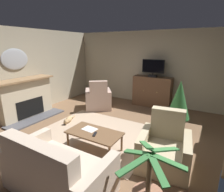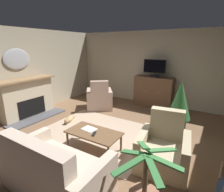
# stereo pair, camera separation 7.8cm
# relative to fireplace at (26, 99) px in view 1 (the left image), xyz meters

# --- Properties ---
(ground_plane) EXTENTS (6.72, 6.85, 0.04)m
(ground_plane) POSITION_rel_fireplace_xyz_m (2.78, 0.06, -0.58)
(ground_plane) COLOR brown
(wall_back) EXTENTS (6.72, 0.10, 2.60)m
(wall_back) POSITION_rel_fireplace_xyz_m (2.78, 3.24, 0.74)
(wall_back) COLOR #B2A88E
(wall_back) RESTS_ON ground_plane
(wall_left) EXTENTS (0.10, 6.85, 2.60)m
(wall_left) POSITION_rel_fireplace_xyz_m (-0.33, 0.06, 0.74)
(wall_left) COLOR #B2A88E
(wall_left) RESTS_ON ground_plane
(rug_central) EXTENTS (2.71, 2.13, 0.01)m
(rug_central) POSITION_rel_fireplace_xyz_m (2.43, 0.20, -0.55)
(rug_central) COLOR tan
(rug_central) RESTS_ON ground_plane
(fireplace) EXTENTS (0.90, 1.75, 1.17)m
(fireplace) POSITION_rel_fireplace_xyz_m (0.00, 0.00, 0.00)
(fireplace) COLOR #4C4C51
(fireplace) RESTS_ON ground_plane
(wall_mirror_oval) EXTENTS (0.06, 0.80, 0.60)m
(wall_mirror_oval) POSITION_rel_fireplace_xyz_m (-0.25, -0.00, 1.16)
(wall_mirror_oval) COLOR #B2B7BF
(tv_cabinet) EXTENTS (1.32, 0.45, 1.06)m
(tv_cabinet) POSITION_rel_fireplace_xyz_m (2.91, 2.89, -0.05)
(tv_cabinet) COLOR #402A1C
(tv_cabinet) RESTS_ON ground_plane
(television) EXTENTS (0.75, 0.20, 0.59)m
(television) POSITION_rel_fireplace_xyz_m (2.91, 2.83, 0.81)
(television) COLOR black
(television) RESTS_ON tv_cabinet
(coffee_table) EXTENTS (1.11, 0.59, 0.41)m
(coffee_table) POSITION_rel_fireplace_xyz_m (2.81, -0.42, -0.19)
(coffee_table) COLOR brown
(coffee_table) RESTS_ON ground_plane
(tv_remote) EXTENTS (0.11, 0.18, 0.02)m
(tv_remote) POSITION_rel_fireplace_xyz_m (2.88, -0.50, -0.14)
(tv_remote) COLOR black
(tv_remote) RESTS_ON coffee_table
(folded_newspaper) EXTENTS (0.32, 0.24, 0.01)m
(folded_newspaper) POSITION_rel_fireplace_xyz_m (2.65, -0.36, -0.15)
(folded_newspaper) COLOR silver
(folded_newspaper) RESTS_ON coffee_table
(sofa_floral) EXTENTS (1.58, 0.87, 0.94)m
(sofa_floral) POSITION_rel_fireplace_xyz_m (2.96, -1.57, -0.24)
(sofa_floral) COLOR #C6B29E
(sofa_floral) RESTS_ON ground_plane
(armchair_beside_cabinet) EXTENTS (0.97, 0.96, 0.98)m
(armchair_beside_cabinet) POSITION_rel_fireplace_xyz_m (4.15, -0.15, -0.25)
(armchair_beside_cabinet) COLOR tan
(armchair_beside_cabinet) RESTS_ON ground_plane
(armchair_facing_sofa) EXTENTS (1.15, 1.15, 1.01)m
(armchair_facing_sofa) POSITION_rel_fireplace_xyz_m (1.43, 1.70, -0.23)
(armchair_facing_sofa) COLOR #BC9E8E
(armchair_facing_sofa) RESTS_ON ground_plane
(potted_plant_small_fern_corner) EXTENTS (0.56, 0.56, 1.30)m
(potted_plant_small_fern_corner) POSITION_rel_fireplace_xyz_m (4.08, 1.36, 0.16)
(potted_plant_small_fern_corner) COLOR #3D4C5B
(potted_plant_small_fern_corner) RESTS_ON ground_plane
(cat) EXTENTS (0.28, 0.63, 0.18)m
(cat) POSITION_rel_fireplace_xyz_m (1.36, 0.32, -0.47)
(cat) COLOR tan
(cat) RESTS_ON ground_plane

